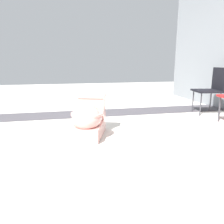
% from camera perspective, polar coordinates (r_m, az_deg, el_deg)
% --- Properties ---
extents(ground_plane, '(14.00, 14.00, 0.00)m').
position_cam_1_polar(ground_plane, '(2.96, -7.11, -5.48)').
color(ground_plane, beige).
extents(gravel_strip, '(0.56, 8.00, 0.01)m').
position_cam_1_polar(gravel_strip, '(4.07, -1.56, -0.18)').
color(gravel_strip, '#423F44').
rests_on(gravel_strip, ground).
extents(toilet, '(0.72, 0.55, 0.52)m').
position_cam_1_polar(toilet, '(2.78, -6.06, -1.91)').
color(toilet, '#E09E93').
rests_on(toilet, ground).
extents(folding_chair_left, '(0.51, 0.51, 0.83)m').
position_cam_1_polar(folding_chair_left, '(4.36, 24.83, 6.25)').
color(folding_chair_left, black).
rests_on(folding_chair_left, ground).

